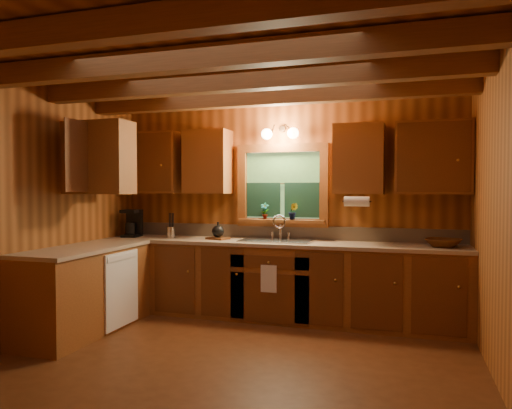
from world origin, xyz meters
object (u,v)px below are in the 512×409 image
object	(u,v)px
coffee_maker	(133,223)
wicker_basket	(443,243)
sink	(277,245)
cutting_board	(218,238)

from	to	relation	value
coffee_maker	wicker_basket	bearing A→B (deg)	-7.39
sink	wicker_basket	bearing A→B (deg)	-1.39
cutting_board	wicker_basket	distance (m)	2.53
cutting_board	coffee_maker	bearing A→B (deg)	-161.42
coffee_maker	sink	bearing A→B (deg)	-6.22
sink	cutting_board	distance (m)	0.73
coffee_maker	wicker_basket	size ratio (longest dim) A/B	0.96
coffee_maker	cutting_board	world-z (taller)	coffee_maker
coffee_maker	cutting_board	size ratio (longest dim) A/B	1.38
sink	cutting_board	xyz separation A→B (m)	(-0.73, -0.02, 0.06)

